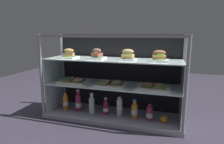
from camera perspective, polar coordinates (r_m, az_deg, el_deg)
The scene contains 22 objects.
ground_plane at distance 2.28m, azimuth 0.00°, elevation -13.69°, with size 6.00×6.00×0.02m, color #2F2B37.
case_base_deck at distance 2.26m, azimuth 0.00°, elevation -12.96°, with size 1.55×0.48×0.04m, color #9999AA.
case_frame at distance 2.24m, azimuth 1.03°, elevation 0.18°, with size 1.55×0.48×0.95m.
riser_lower_tier at distance 2.19m, azimuth 0.00°, elevation -8.35°, with size 1.48×0.41×0.34m.
shelf_lower_glass at distance 2.14m, azimuth 0.00°, elevation -3.90°, with size 1.50×0.42×0.01m, color silver.
riser_upper_tier at distance 2.11m, azimuth 0.00°, elevation -0.14°, with size 1.48×0.41×0.28m.
shelf_upper_glass at distance 2.08m, azimuth 0.00°, elevation 3.73°, with size 1.50×0.42×0.01m, color silver.
plated_roll_sandwich_left_of_center at distance 2.26m, azimuth -12.78°, elevation 5.15°, with size 0.19×0.19×0.11m.
plated_roll_sandwich_right_of_center at distance 2.12m, azimuth -4.56°, elevation 5.12°, with size 0.18×0.18×0.11m.
plated_roll_sandwich_far_right at distance 2.03m, azimuth 4.73°, elevation 4.98°, with size 0.17×0.17×0.11m.
plated_roll_sandwich_center at distance 1.97m, azimuth 13.94°, elevation 4.34°, with size 0.19×0.19×0.11m.
open_sandwich_tray_right_of_center at distance 2.29m, azimuth -11.27°, elevation -2.47°, with size 0.34×0.27×0.06m.
open_sandwich_tray_far_left at distance 2.11m, azimuth -0.43°, elevation -3.46°, with size 0.34×0.27×0.06m.
open_sandwich_tray_mid_right at distance 2.03m, azimuth 12.34°, elevation -4.34°, with size 0.34×0.27×0.06m.
juice_bottle_back_right at distance 2.42m, azimuth -13.74°, elevation -8.72°, with size 0.07×0.07×0.23m.
juice_bottle_tucked_behind at distance 2.35m, azimuth -10.07°, elevation -8.98°, with size 0.07×0.07×0.26m.
juice_bottle_back_center at distance 2.27m, azimuth -6.08°, elevation -9.72°, with size 0.07×0.07×0.24m.
juice_bottle_front_second at distance 2.23m, azimuth -1.89°, elevation -10.61°, with size 0.06×0.06×0.20m.
juice_bottle_front_left_end at distance 2.19m, azimuth 2.24°, elevation -10.42°, with size 0.06×0.06×0.23m.
juice_bottle_back_left at distance 2.15m, azimuth 6.73°, elevation -11.38°, with size 0.07×0.07×0.21m.
juice_bottle_front_fourth at distance 2.13m, azimuth 11.14°, elevation -12.02°, with size 0.07×0.07×0.19m.
orange_fruit_beside_bottles at distance 2.12m, azimuth 15.24°, elevation -13.45°, with size 0.07×0.07×0.07m, color orange.
Camera 1 is at (0.60, -1.98, 0.95)m, focal length 30.53 mm.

